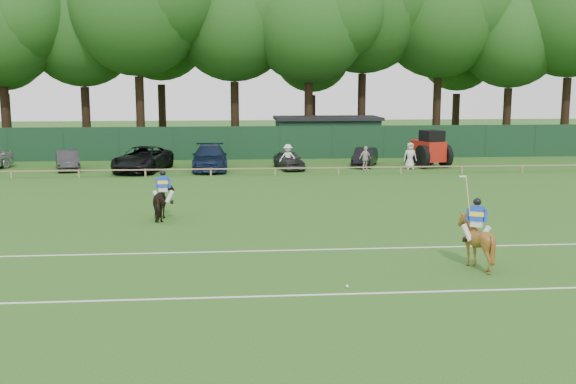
{
  "coord_description": "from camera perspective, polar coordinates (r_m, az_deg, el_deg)",
  "views": [
    {
      "loc": [
        -1.83,
        -23.63,
        5.77
      ],
      "look_at": [
        0.5,
        3.0,
        1.4
      ],
      "focal_mm": 42.0,
      "sensor_mm": 36.0,
      "label": 1
    }
  ],
  "objects": [
    {
      "name": "horse_chestnut",
      "position": [
        21.96,
        15.59,
        -4.07
      ],
      "size": [
        1.88,
        1.95,
        1.66
      ],
      "primitive_type": "imported",
      "rotation": [
        0.0,
        0.0,
        2.67
      ],
      "color": "brown",
      "rests_on": "ground"
    },
    {
      "name": "spectator_mid",
      "position": [
        44.61,
        6.55,
        2.84
      ],
      "size": [
        1.02,
        0.77,
        1.61
      ],
      "primitive_type": "imported",
      "rotation": [
        0.0,
        0.0,
        0.46
      ],
      "color": "beige",
      "rests_on": "ground"
    },
    {
      "name": "tractor",
      "position": [
        47.23,
        11.89,
        3.53
      ],
      "size": [
        2.68,
        3.41,
        2.53
      ],
      "rotation": [
        0.0,
        0.0,
        0.25
      ],
      "color": "#B11B10",
      "rests_on": "ground"
    },
    {
      "name": "utility_shed",
      "position": [
        54.36,
        3.31,
        4.81
      ],
      "size": [
        8.4,
        4.4,
        3.04
      ],
      "color": "#14331E",
      "rests_on": "ground"
    },
    {
      "name": "estate_black",
      "position": [
        47.04,
        6.52,
        2.95
      ],
      "size": [
        2.55,
        4.05,
        1.26
      ],
      "primitive_type": "imported",
      "rotation": [
        0.0,
        0.0,
        -0.35
      ],
      "color": "black",
      "rests_on": "ground"
    },
    {
      "name": "ground",
      "position": [
        24.39,
        -0.56,
        -4.4
      ],
      "size": [
        160.0,
        160.0,
        0.0
      ],
      "primitive_type": "plane",
      "color": "#1E4C14",
      "rests_on": "ground"
    },
    {
      "name": "sedan_navy",
      "position": [
        45.03,
        -6.63,
        2.9
      ],
      "size": [
        2.37,
        5.59,
        1.61
      ],
      "primitive_type": "imported",
      "rotation": [
        0.0,
        0.0,
        0.02
      ],
      "color": "#131F3C",
      "rests_on": "ground"
    },
    {
      "name": "pitch_lines",
      "position": [
        21.02,
        0.19,
        -6.63
      ],
      "size": [
        60.0,
        5.1,
        0.01
      ],
      "color": "silver",
      "rests_on": "ground"
    },
    {
      "name": "hatch_grey",
      "position": [
        45.01,
        0.08,
        2.71
      ],
      "size": [
        2.13,
        3.82,
        1.23
      ],
      "primitive_type": "imported",
      "rotation": [
        0.0,
        0.0,
        0.2
      ],
      "color": "#303133",
      "rests_on": "ground"
    },
    {
      "name": "spectator_right",
      "position": [
        45.78,
        10.3,
        3.02
      ],
      "size": [
        0.9,
        0.61,
        1.78
      ],
      "primitive_type": "imported",
      "rotation": [
        0.0,
        0.0,
        0.05
      ],
      "color": "silver",
      "rests_on": "ground"
    },
    {
      "name": "tree_row",
      "position": [
        59.04,
        -1.26,
        3.68
      ],
      "size": [
        96.0,
        12.0,
        21.0
      ],
      "primitive_type": null,
      "color": "#26561C",
      "rests_on": "ground"
    },
    {
      "name": "spectator_left",
      "position": [
        44.35,
        -0.01,
        2.94
      ],
      "size": [
        1.19,
        0.77,
        1.74
      ],
      "primitive_type": "imported",
      "rotation": [
        0.0,
        0.0,
        -0.11
      ],
      "color": "silver",
      "rests_on": "ground"
    },
    {
      "name": "rider_dark",
      "position": [
        28.75,
        -10.53,
        0.54
      ],
      "size": [
        0.94,
        0.37,
        1.41
      ],
      "rotation": [
        0.0,
        0.0,
        3.16
      ],
      "color": "silver",
      "rests_on": "ground"
    },
    {
      "name": "horse_dark",
      "position": [
        28.88,
        -10.49,
        -0.85
      ],
      "size": [
        0.86,
        1.83,
        1.54
      ],
      "primitive_type": "imported",
      "rotation": [
        0.0,
        0.0,
        3.16
      ],
      "color": "black",
      "rests_on": "ground"
    },
    {
      "name": "perimeter_fence",
      "position": [
        50.86,
        -2.93,
        4.18
      ],
      "size": [
        92.08,
        0.08,
        2.5
      ],
      "color": "#14351E",
      "rests_on": "ground"
    },
    {
      "name": "pitch_rail",
      "position": [
        42.01,
        -2.46,
        2.0
      ],
      "size": [
        62.1,
        0.1,
        0.5
      ],
      "color": "#997F5B",
      "rests_on": "ground"
    },
    {
      "name": "polo_ball",
      "position": [
        19.36,
        5.02,
        -7.95
      ],
      "size": [
        0.09,
        0.09,
        0.09
      ],
      "primitive_type": "sphere",
      "color": "silver",
      "rests_on": "ground"
    },
    {
      "name": "sedan_grey",
      "position": [
        47.03,
        -18.17,
        2.58
      ],
      "size": [
        2.43,
        4.21,
        1.31
      ],
      "primitive_type": "imported",
      "rotation": [
        0.0,
        0.0,
        0.28
      ],
      "color": "#2F2F31",
      "rests_on": "ground"
    },
    {
      "name": "rider_chestnut",
      "position": [
        21.8,
        15.67,
        -2.15
      ],
      "size": [
        0.89,
        0.79,
        2.05
      ],
      "rotation": [
        0.0,
        0.0,
        2.67
      ],
      "color": "silver",
      "rests_on": "ground"
    },
    {
      "name": "suv_black",
      "position": [
        45.05,
        -12.21,
        2.75
      ],
      "size": [
        3.88,
        6.22,
        1.6
      ],
      "primitive_type": "imported",
      "rotation": [
        0.0,
        0.0,
        -0.23
      ],
      "color": "black",
      "rests_on": "ground"
    }
  ]
}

